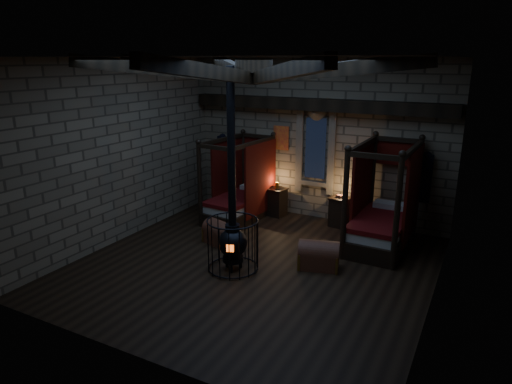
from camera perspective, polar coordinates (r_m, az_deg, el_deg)
The scene contains 8 objects.
room at distance 8.85m, azimuth 0.02°, elevation 13.58°, with size 7.02×7.02×4.29m.
bed_left at distance 12.28m, azimuth -2.02°, elevation -0.90°, with size 1.26×2.16×2.17m.
bed_right at distance 10.88m, azimuth 15.48°, elevation -3.52°, with size 1.25×2.30×2.37m.
trunk_left at distance 10.71m, azimuth -4.54°, elevation -5.19°, with size 0.88×0.70×0.56m.
trunk_right at distance 9.57m, azimuth 7.84°, elevation -7.89°, with size 0.93×0.72×0.60m.
nightstand_left at distance 12.53m, azimuth 2.62°, elevation -1.20°, with size 0.55×0.53×0.94m.
nightstand_right at distance 11.91m, azimuth 10.39°, elevation -2.43°, with size 0.54×0.52×0.84m.
stove at distance 9.29m, azimuth -2.93°, elevation -6.04°, with size 1.05×1.05×4.05m.
Camera 1 is at (4.11, -7.74, 4.17)m, focal length 32.00 mm.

